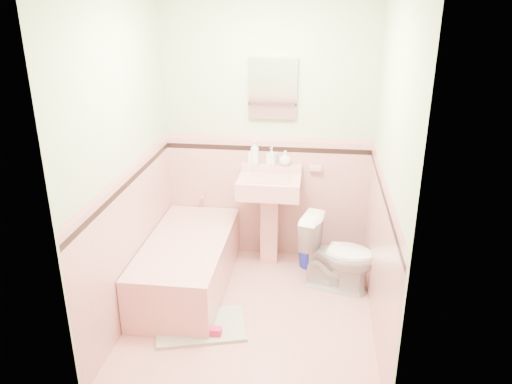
# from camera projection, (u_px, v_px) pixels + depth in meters

# --- Properties ---
(floor) EXTENTS (2.20, 2.20, 0.00)m
(floor) POSITION_uv_depth(u_px,v_px,m) (252.00, 313.00, 4.25)
(floor) COLOR #D7938D
(floor) RESTS_ON ground
(wall_back) EXTENTS (2.50, 0.00, 2.50)m
(wall_back) POSITION_uv_depth(u_px,v_px,m) (267.00, 135.00, 4.80)
(wall_back) COLOR #F1E0C5
(wall_back) RESTS_ON ground
(wall_front) EXTENTS (2.50, 0.00, 2.50)m
(wall_front) POSITION_uv_depth(u_px,v_px,m) (225.00, 239.00, 2.77)
(wall_front) COLOR #F1E0C5
(wall_front) RESTS_ON ground
(wall_left) EXTENTS (0.00, 2.50, 2.50)m
(wall_left) POSITION_uv_depth(u_px,v_px,m) (124.00, 168.00, 3.90)
(wall_left) COLOR #F1E0C5
(wall_left) RESTS_ON ground
(wall_right) EXTENTS (0.00, 2.50, 2.50)m
(wall_right) POSITION_uv_depth(u_px,v_px,m) (388.00, 179.00, 3.67)
(wall_right) COLOR #F1E0C5
(wall_right) RESTS_ON ground
(wainscot_back) EXTENTS (2.00, 0.00, 2.00)m
(wainscot_back) POSITION_uv_depth(u_px,v_px,m) (267.00, 199.00, 5.03)
(wainscot_back) COLOR #DA9892
(wainscot_back) RESTS_ON ground
(wainscot_front) EXTENTS (2.00, 0.00, 2.00)m
(wainscot_front) POSITION_uv_depth(u_px,v_px,m) (228.00, 335.00, 3.02)
(wainscot_front) COLOR #DA9892
(wainscot_front) RESTS_ON ground
(wainscot_left) EXTENTS (0.00, 2.20, 2.20)m
(wainscot_left) POSITION_uv_depth(u_px,v_px,m) (133.00, 243.00, 4.14)
(wainscot_left) COLOR #DA9892
(wainscot_left) RESTS_ON ground
(wainscot_right) EXTENTS (0.00, 2.20, 2.20)m
(wainscot_right) POSITION_uv_depth(u_px,v_px,m) (378.00, 257.00, 3.91)
(wainscot_right) COLOR #DA9892
(wainscot_right) RESTS_ON ground
(accent_back) EXTENTS (2.00, 0.00, 2.00)m
(accent_back) POSITION_uv_depth(u_px,v_px,m) (267.00, 149.00, 4.83)
(accent_back) COLOR black
(accent_back) RESTS_ON ground
(accent_front) EXTENTS (2.00, 0.00, 2.00)m
(accent_front) POSITION_uv_depth(u_px,v_px,m) (226.00, 258.00, 2.84)
(accent_front) COLOR black
(accent_front) RESTS_ON ground
(accent_left) EXTENTS (0.00, 2.20, 2.20)m
(accent_left) POSITION_uv_depth(u_px,v_px,m) (128.00, 184.00, 3.95)
(accent_left) COLOR black
(accent_left) RESTS_ON ground
(accent_right) EXTENTS (0.00, 2.20, 2.20)m
(accent_right) POSITION_uv_depth(u_px,v_px,m) (384.00, 195.00, 3.72)
(accent_right) COLOR black
(accent_right) RESTS_ON ground
(cap_back) EXTENTS (2.00, 0.00, 2.00)m
(cap_back) POSITION_uv_depth(u_px,v_px,m) (267.00, 139.00, 4.80)
(cap_back) COLOR #D78A89
(cap_back) RESTS_ON ground
(cap_front) EXTENTS (2.00, 0.00, 2.00)m
(cap_front) POSITION_uv_depth(u_px,v_px,m) (226.00, 242.00, 2.80)
(cap_front) COLOR #D78A89
(cap_front) RESTS_ON ground
(cap_left) EXTENTS (0.00, 2.20, 2.20)m
(cap_left) POSITION_uv_depth(u_px,v_px,m) (127.00, 172.00, 3.91)
(cap_left) COLOR #D78A89
(cap_left) RESTS_ON ground
(cap_right) EXTENTS (0.00, 2.20, 2.20)m
(cap_right) POSITION_uv_depth(u_px,v_px,m) (385.00, 183.00, 3.68)
(cap_right) COLOR #D78A89
(cap_right) RESTS_ON ground
(bathtub) EXTENTS (0.70, 1.50, 0.45)m
(bathtub) POSITION_uv_depth(u_px,v_px,m) (188.00, 266.00, 4.54)
(bathtub) COLOR #D2908B
(bathtub) RESTS_ON floor
(tub_faucet) EXTENTS (0.04, 0.12, 0.04)m
(tub_faucet) POSITION_uv_depth(u_px,v_px,m) (204.00, 194.00, 5.06)
(tub_faucet) COLOR silver
(tub_faucet) RESTS_ON wall_back
(sink) EXTENTS (0.58, 0.48, 0.91)m
(sink) POSITION_uv_depth(u_px,v_px,m) (269.00, 222.00, 4.87)
(sink) COLOR #D2908B
(sink) RESTS_ON floor
(sink_faucet) EXTENTS (0.02, 0.02, 0.10)m
(sink_faucet) POSITION_uv_depth(u_px,v_px,m) (271.00, 169.00, 4.82)
(sink_faucet) COLOR silver
(sink_faucet) RESTS_ON sink
(medicine_cabinet) EXTENTS (0.45, 0.04, 0.56)m
(medicine_cabinet) POSITION_uv_depth(u_px,v_px,m) (273.00, 88.00, 4.60)
(medicine_cabinet) COLOR white
(medicine_cabinet) RESTS_ON wall_back
(soap_dish) EXTENTS (0.11, 0.07, 0.04)m
(soap_dish) POSITION_uv_depth(u_px,v_px,m) (315.00, 168.00, 4.82)
(soap_dish) COLOR #D2908B
(soap_dish) RESTS_ON wall_back
(soap_bottle_left) EXTENTS (0.10, 0.10, 0.23)m
(soap_bottle_left) POSITION_uv_depth(u_px,v_px,m) (255.00, 153.00, 4.82)
(soap_bottle_left) COLOR #B2B2B2
(soap_bottle_left) RESTS_ON sink
(soap_bottle_mid) EXTENTS (0.10, 0.10, 0.18)m
(soap_bottle_mid) POSITION_uv_depth(u_px,v_px,m) (272.00, 156.00, 4.81)
(soap_bottle_mid) COLOR #B2B2B2
(soap_bottle_mid) RESTS_ON sink
(soap_bottle_right) EXTENTS (0.14, 0.14, 0.15)m
(soap_bottle_right) POSITION_uv_depth(u_px,v_px,m) (285.00, 158.00, 4.80)
(soap_bottle_right) COLOR #B2B2B2
(soap_bottle_right) RESTS_ON sink
(tube) EXTENTS (0.04, 0.04, 0.12)m
(tube) POSITION_uv_depth(u_px,v_px,m) (250.00, 158.00, 4.85)
(tube) COLOR white
(tube) RESTS_ON sink
(toilet) EXTENTS (0.74, 0.54, 0.67)m
(toilet) POSITION_uv_depth(u_px,v_px,m) (338.00, 254.00, 4.51)
(toilet) COLOR white
(toilet) RESTS_ON floor
(bucket) EXTENTS (0.29, 0.29, 0.23)m
(bucket) POSITION_uv_depth(u_px,v_px,m) (309.00, 255.00, 4.95)
(bucket) COLOR #1922B5
(bucket) RESTS_ON floor
(bath_mat) EXTENTS (0.80, 0.64, 0.03)m
(bath_mat) POSITION_uv_depth(u_px,v_px,m) (201.00, 326.00, 4.06)
(bath_mat) COLOR #A0AB8E
(bath_mat) RESTS_ON floor
(shoe) EXTENTS (0.15, 0.07, 0.06)m
(shoe) POSITION_uv_depth(u_px,v_px,m) (212.00, 331.00, 3.93)
(shoe) COLOR #BF1E59
(shoe) RESTS_ON bath_mat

